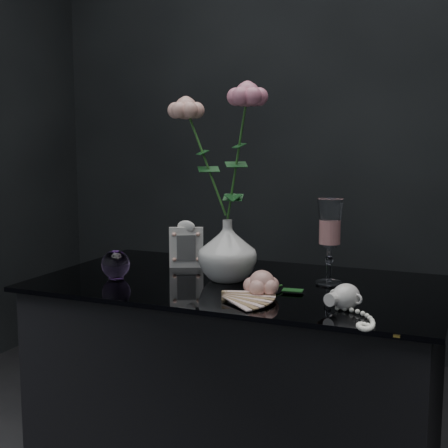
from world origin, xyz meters
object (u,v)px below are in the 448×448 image
at_px(wine_glass, 330,242).
at_px(paperweight, 116,264).
at_px(vase, 227,250).
at_px(pearl_jar, 346,296).
at_px(picture_frame, 186,244).
at_px(loose_rose, 262,284).

distance_m(wine_glass, paperweight, 0.57).
distance_m(vase, paperweight, 0.30).
distance_m(vase, wine_glass, 0.26).
relative_size(vase, pearl_jar, 0.77).
relative_size(wine_glass, picture_frame, 1.61).
bearing_deg(paperweight, picture_frame, 61.75).
bearing_deg(picture_frame, loose_rose, -60.99).
bearing_deg(loose_rose, vase, 160.32).
bearing_deg(pearl_jar, wine_glass, 131.69).
distance_m(paperweight, loose_rose, 0.43).
height_order(vase, paperweight, vase).
distance_m(wine_glass, pearl_jar, 0.25).
bearing_deg(wine_glass, vase, -165.71).
height_order(vase, pearl_jar, vase).
xyz_separation_m(picture_frame, loose_rose, (0.32, -0.24, -0.04)).
bearing_deg(vase, wine_glass, 14.29).
bearing_deg(vase, loose_rose, -42.28).
relative_size(wine_glass, paperweight, 2.88).
bearing_deg(wine_glass, loose_rose, -120.41).
bearing_deg(picture_frame, paperweight, -142.28).
bearing_deg(paperweight, wine_glass, 16.47).
height_order(picture_frame, loose_rose, picture_frame).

